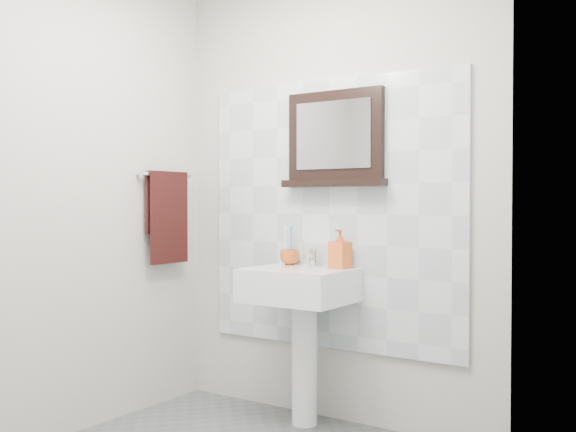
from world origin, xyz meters
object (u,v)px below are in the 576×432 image
object	(u,v)px
hand_towel	(167,210)
pedestal_sink	(300,302)
toothbrush_cup	(289,257)
soap_dispenser	(340,249)
framed_mirror	(335,141)

from	to	relation	value
hand_towel	pedestal_sink	bearing A→B (deg)	6.99
toothbrush_cup	soap_dispenser	distance (m)	0.34
toothbrush_cup	pedestal_sink	bearing A→B (deg)	-40.76
toothbrush_cup	hand_towel	world-z (taller)	hand_towel
soap_dispenser	framed_mirror	xyz separation A→B (m)	(-0.06, 0.06, 0.59)
pedestal_sink	toothbrush_cup	xyz separation A→B (m)	(-0.16, 0.14, 0.23)
soap_dispenser	framed_mirror	distance (m)	0.59
toothbrush_cup	hand_towel	bearing A→B (deg)	-160.88
soap_dispenser	hand_towel	size ratio (longest dim) A/B	0.38
hand_towel	framed_mirror	bearing A→B (deg)	16.55
soap_dispenser	framed_mirror	size ratio (longest dim) A/B	0.34
soap_dispenser	framed_mirror	world-z (taller)	framed_mirror
pedestal_sink	hand_towel	xyz separation A→B (m)	(-0.88, -0.11, 0.50)
soap_dispenser	hand_towel	world-z (taller)	hand_towel
soap_dispenser	hand_towel	xyz separation A→B (m)	(-1.05, -0.24, 0.21)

